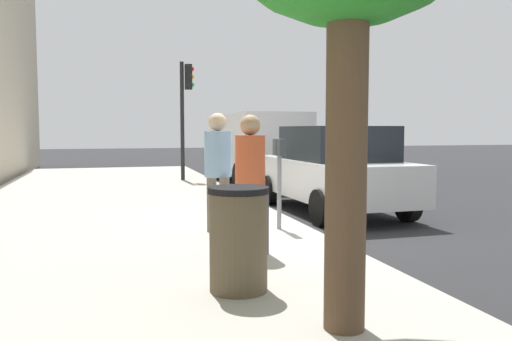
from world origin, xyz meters
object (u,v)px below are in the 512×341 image
(parking_meter, at_px, (279,164))
(traffic_signal, at_px, (185,101))
(pedestrian_bystander, at_px, (250,172))
(parked_van_far, at_px, (255,144))
(pedestrian_at_meter, at_px, (218,163))
(trash_bin, at_px, (239,239))
(parked_sedan_near, at_px, (333,169))

(parking_meter, bearing_deg, traffic_signal, 1.99)
(pedestrian_bystander, xyz_separation_m, parked_van_far, (9.56, -2.71, 0.08))
(parked_van_far, distance_m, traffic_signal, 2.53)
(pedestrian_at_meter, xyz_separation_m, trash_bin, (-2.76, 0.36, -0.56))
(trash_bin, bearing_deg, traffic_signal, -5.45)
(parking_meter, distance_m, trash_bin, 3.24)
(pedestrian_at_meter, bearing_deg, parked_van_far, 53.44)
(pedestrian_at_meter, height_order, parked_sedan_near, pedestrian_at_meter)
(parking_meter, relative_size, parked_van_far, 0.27)
(pedestrian_bystander, relative_size, parked_van_far, 0.33)
(parking_meter, distance_m, parked_van_far, 8.37)
(parking_meter, xyz_separation_m, traffic_signal, (8.34, 0.29, 1.41))
(parking_meter, relative_size, traffic_signal, 0.39)
(trash_bin, bearing_deg, parking_meter, -25.16)
(pedestrian_at_meter, bearing_deg, parked_sedan_near, 20.91)
(pedestrian_at_meter, relative_size, parked_sedan_near, 0.41)
(pedestrian_at_meter, xyz_separation_m, parked_sedan_near, (2.27, -2.87, -0.32))
(parked_sedan_near, distance_m, parked_van_far, 6.03)
(parked_sedan_near, bearing_deg, pedestrian_at_meter, 128.39)
(parked_van_far, bearing_deg, pedestrian_bystander, 164.18)
(pedestrian_at_meter, height_order, trash_bin, pedestrian_at_meter)
(parked_van_far, xyz_separation_m, trash_bin, (-11.06, 3.23, -0.60))
(parking_meter, xyz_separation_m, parked_van_far, (8.16, -1.87, 0.09))
(pedestrian_at_meter, bearing_deg, trash_bin, -114.84)
(parking_meter, height_order, parked_sedan_near, parked_sedan_near)
(pedestrian_bystander, height_order, trash_bin, pedestrian_bystander)
(parked_van_far, relative_size, trash_bin, 5.16)
(trash_bin, bearing_deg, pedestrian_at_meter, -7.36)
(parking_meter, relative_size, trash_bin, 1.40)
(traffic_signal, xyz_separation_m, trash_bin, (-11.24, 1.07, -1.92))
(pedestrian_at_meter, bearing_deg, parking_meter, -9.96)
(parked_sedan_near, distance_m, trash_bin, 5.99)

